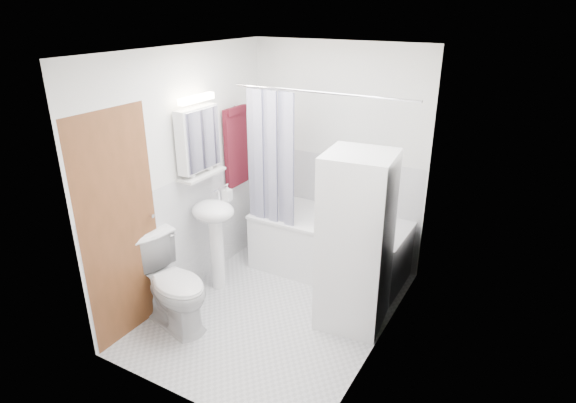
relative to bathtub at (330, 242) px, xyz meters
The scene contains 20 objects.
floor 0.99m from the bathtub, 97.65° to the right, with size 2.60×2.60×0.00m, color silver.
room_walls 1.47m from the bathtub, 97.65° to the right, with size 2.60×2.60×2.60m.
wainscot 0.69m from the bathtub, 101.15° to the right, with size 1.98×2.58×2.58m.
door 1.93m from the bathtub, 126.14° to the right, with size 0.05×2.00×2.00m.
bathtub is the anchor object (origin of this frame).
tub_spout 0.71m from the bathtub, 58.78° to the left, with size 0.04×0.04×0.12m, color silver.
curtain_rod 1.69m from the bathtub, 90.00° to the right, with size 0.02×0.02×1.82m, color silver.
shower_curtain 1.10m from the bathtub, 148.51° to the right, with size 0.55×0.02×1.45m.
sink 1.27m from the bathtub, 135.90° to the right, with size 0.44×0.37×1.04m.
medicine_cabinet 1.79m from the bathtub, 141.43° to the right, with size 0.13×0.50×0.71m.
shelf 1.56m from the bathtub, 141.03° to the right, with size 0.18×0.54×0.03m, color silver.
shower_caddy 0.90m from the bathtub, 52.00° to the left, with size 0.22×0.06×0.02m, color silver.
towel 1.45m from the bathtub, behind, with size 0.07×0.36×0.88m.
washer_dryer 1.01m from the bathtub, 51.85° to the right, with size 0.63×0.63×1.62m.
toilet 1.76m from the bathtub, 118.68° to the right, with size 0.47×0.84×0.82m, color white.
soap_pump 1.23m from the bathtub, 141.21° to the right, with size 0.08×0.17×0.08m, color gray.
shelf_bottle 1.67m from the bathtub, 136.26° to the right, with size 0.07×0.18×0.07m, color gray.
shelf_cup 1.54m from the bathtub, 145.37° to the right, with size 0.10×0.09×0.10m, color gray.
shampoo_a 0.96m from the bathtub, 54.72° to the left, with size 0.13×0.17×0.13m, color gray.
shampoo_b 0.98m from the bathtub, 42.73° to the left, with size 0.08×0.21×0.08m, color #22568A.
Camera 1 is at (2.00, -3.33, 2.74)m, focal length 30.00 mm.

